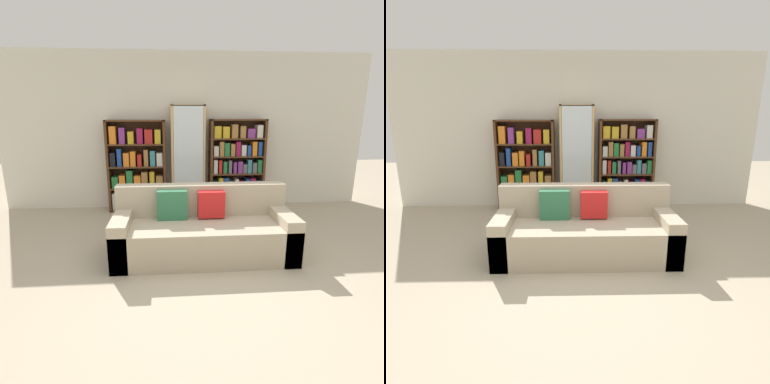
# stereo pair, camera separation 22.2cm
# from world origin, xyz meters

# --- Properties ---
(ground_plane) EXTENTS (16.00, 16.00, 0.00)m
(ground_plane) POSITION_xyz_m (0.00, 0.00, 0.00)
(ground_plane) COLOR tan
(wall_back) EXTENTS (6.49, 0.06, 2.70)m
(wall_back) POSITION_xyz_m (0.00, 2.79, 1.35)
(wall_back) COLOR silver
(wall_back) RESTS_ON ground
(couch) EXTENTS (2.11, 0.82, 0.82)m
(couch) POSITION_xyz_m (0.06, 0.72, 0.29)
(couch) COLOR tan
(couch) RESTS_ON ground
(bookshelf_left) EXTENTS (1.00, 0.32, 1.57)m
(bookshelf_left) POSITION_xyz_m (-0.89, 2.59, 0.73)
(bookshelf_left) COLOR #4C2D19
(bookshelf_left) RESTS_ON ground
(display_cabinet) EXTENTS (0.58, 0.36, 1.82)m
(display_cabinet) POSITION_xyz_m (-0.00, 2.57, 0.90)
(display_cabinet) COLOR tan
(display_cabinet) RESTS_ON ground
(bookshelf_right) EXTENTS (0.97, 0.32, 1.58)m
(bookshelf_right) POSITION_xyz_m (0.87, 2.59, 0.77)
(bookshelf_right) COLOR #4C2D19
(bookshelf_right) RESTS_ON ground
(wine_bottle) EXTENTS (0.07, 0.07, 0.38)m
(wine_bottle) POSITION_xyz_m (0.38, 2.00, 0.16)
(wine_bottle) COLOR black
(wine_bottle) RESTS_ON ground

